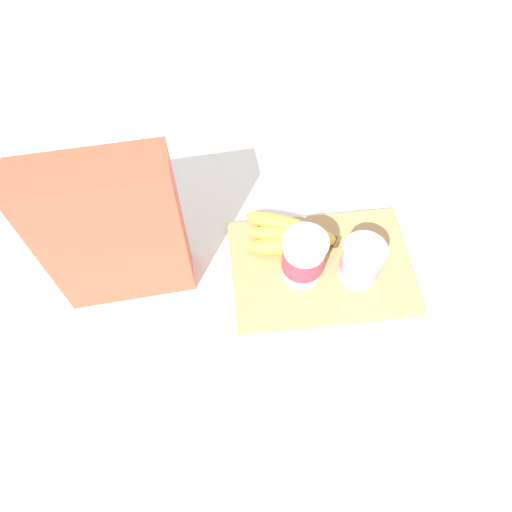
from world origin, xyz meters
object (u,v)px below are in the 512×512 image
Objects in this scene: cereal_box at (114,234)px; yogurt_cup_front at (361,262)px; cutting_board at (321,268)px; banana_bunch at (292,235)px; yogurt_cup_back at (303,258)px.

yogurt_cup_front is at bearing 169.56° from cereal_box.
banana_bunch reaches higher than cutting_board.
yogurt_cup_front is 0.49× the size of banana_bunch.
cereal_box is at bearing -6.29° from yogurt_cup_front.
yogurt_cup_back is 0.58× the size of banana_bunch.
yogurt_cup_front is (-0.38, 0.04, -0.08)m from cereal_box.
yogurt_cup_front is (-0.06, 0.03, 0.05)m from cutting_board.
yogurt_cup_back is at bearing 15.39° from cutting_board.
cutting_board is 3.80× the size of yogurt_cup_front.
cereal_box is at bearing -2.99° from cutting_board.
cutting_board is at bearing -23.97° from yogurt_cup_front.
cereal_box is 3.00× the size of yogurt_cup_back.
cereal_box is 3.52× the size of yogurt_cup_front.
banana_bunch is at bearing -176.32° from cereal_box.
cereal_box is (0.33, -0.02, 0.13)m from cutting_board.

